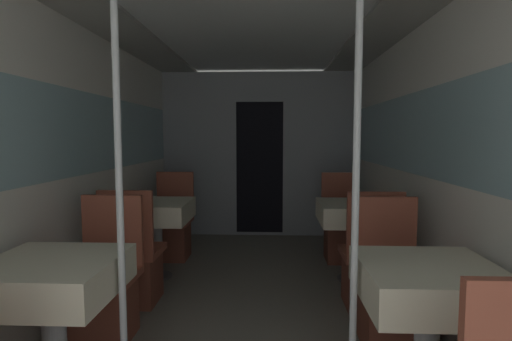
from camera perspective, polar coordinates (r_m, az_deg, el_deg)
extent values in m
cube|color=silver|center=(3.41, -24.51, 0.21)|extent=(0.05, 6.70, 2.24)
cube|color=#9EC6D1|center=(3.39, -24.50, 4.90)|extent=(0.03, 6.16, 0.66)
cube|color=silver|center=(3.26, 23.66, 0.05)|extent=(0.05, 6.70, 2.24)
cube|color=#9EC6D1|center=(3.24, 23.63, 4.94)|extent=(0.03, 6.16, 0.66)
cube|color=silver|center=(3.17, -1.03, 21.78)|extent=(2.72, 6.70, 0.04)
cube|color=#999993|center=(3.41, -21.34, 19.62)|extent=(0.49, 6.43, 0.03)
cube|color=#999993|center=(3.29, 20.14, 20.22)|extent=(0.49, 6.43, 0.03)
cube|color=gray|center=(5.51, 0.54, 2.29)|extent=(2.67, 0.08, 2.24)
cube|color=black|center=(5.48, 0.52, 0.39)|extent=(0.64, 0.01, 1.80)
cylinder|color=#B7B7BC|center=(2.47, -26.88, -19.69)|extent=(0.12, 0.12, 0.71)
cube|color=#93704C|center=(2.34, -27.23, -11.56)|extent=(0.62, 0.62, 0.02)
cube|color=beige|center=(2.37, -27.15, -13.44)|extent=(0.66, 0.66, 0.19)
cube|color=brown|center=(3.02, -20.93, -18.26)|extent=(0.36, 0.36, 0.40)
cube|color=#9E4C38|center=(2.94, -21.07, -14.18)|extent=(0.43, 0.43, 0.05)
cube|color=#9E4C38|center=(3.04, -19.77, -8.06)|extent=(0.43, 0.04, 0.51)
cylinder|color=silver|center=(2.11, -18.95, -2.26)|extent=(0.04, 0.04, 2.24)
cylinder|color=#4C4C51|center=(4.17, -13.97, -14.40)|extent=(0.29, 0.29, 0.01)
cylinder|color=#B7B7BC|center=(4.06, -14.07, -9.57)|extent=(0.12, 0.12, 0.71)
cube|color=#93704C|center=(3.99, -14.18, -4.51)|extent=(0.62, 0.62, 0.02)
cube|color=beige|center=(4.00, -14.16, -5.65)|extent=(0.66, 0.66, 0.19)
cube|color=brown|center=(3.57, -16.82, -14.50)|extent=(0.36, 0.36, 0.40)
cube|color=#9E4C38|center=(3.50, -16.91, -10.98)|extent=(0.43, 0.43, 0.05)
cube|color=#9E4C38|center=(3.25, -18.17, -7.15)|extent=(0.43, 0.04, 0.51)
cube|color=brown|center=(4.66, -11.92, -9.77)|extent=(0.36, 0.36, 0.40)
cube|color=#9E4C38|center=(4.61, -11.97, -7.03)|extent=(0.43, 0.43, 0.05)
cube|color=#9E4C38|center=(4.74, -11.45, -3.26)|extent=(0.43, 0.04, 0.51)
cylinder|color=#B7B7BC|center=(2.32, 23.19, -21.15)|extent=(0.12, 0.12, 0.71)
cube|color=#93704C|center=(2.19, 23.52, -12.56)|extent=(0.62, 0.62, 0.02)
cube|color=beige|center=(2.22, 23.45, -14.55)|extent=(0.66, 0.66, 0.19)
cube|color=brown|center=(2.91, 18.67, -19.16)|extent=(0.36, 0.36, 0.40)
cube|color=#9E4C38|center=(2.82, 18.81, -14.94)|extent=(0.43, 0.43, 0.05)
cube|color=#9E4C38|center=(2.92, 17.88, -8.52)|extent=(0.43, 0.04, 0.51)
cylinder|color=silver|center=(2.01, 14.07, -2.49)|extent=(0.04, 0.04, 2.24)
cylinder|color=#4C4C51|center=(4.08, 13.64, -14.80)|extent=(0.29, 0.29, 0.01)
cylinder|color=#B7B7BC|center=(3.97, 13.75, -9.88)|extent=(0.12, 0.12, 0.71)
cube|color=#93704C|center=(3.90, 13.86, -4.71)|extent=(0.62, 0.62, 0.02)
cube|color=beige|center=(3.91, 13.83, -5.88)|extent=(0.66, 0.66, 0.19)
cube|color=brown|center=(3.47, 15.68, -15.04)|extent=(0.36, 0.36, 0.40)
cube|color=#9E4C38|center=(3.40, 15.77, -11.43)|extent=(0.43, 0.43, 0.05)
cube|color=#9E4C38|center=(3.15, 16.71, -7.53)|extent=(0.43, 0.04, 0.51)
cube|color=brown|center=(4.58, 12.22, -10.02)|extent=(0.36, 0.36, 0.40)
cube|color=#9E4C38|center=(4.53, 12.28, -7.24)|extent=(0.43, 0.43, 0.05)
cube|color=#9E4C38|center=(4.67, 11.93, -3.39)|extent=(0.43, 0.04, 0.51)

